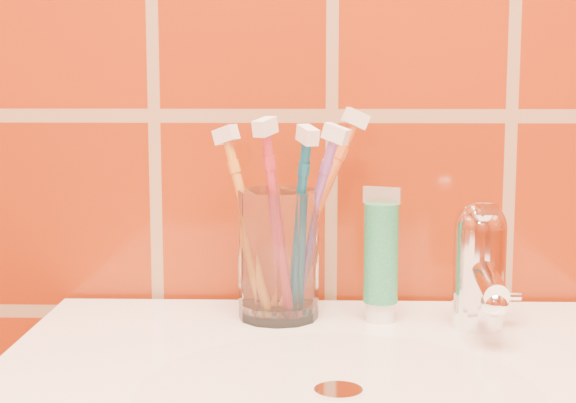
{
  "coord_description": "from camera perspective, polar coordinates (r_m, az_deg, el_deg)",
  "views": [
    {
      "loc": [
        -0.02,
        0.29,
        1.08
      ],
      "look_at": [
        -0.04,
        1.08,
        0.97
      ],
      "focal_mm": 55.0,
      "sensor_mm": 36.0,
      "label": 1
    }
  ],
  "objects": [
    {
      "name": "glass_tumbler",
      "position": [
        0.85,
        -0.62,
        -3.45
      ],
      "size": [
        0.09,
        0.09,
        0.12
      ],
      "primitive_type": "cylinder",
      "rotation": [
        0.0,
        0.0,
        -0.18
      ],
      "color": "white",
      "rests_on": "pedestal_sink"
    },
    {
      "name": "toothbrush_1",
      "position": [
        0.83,
        0.62,
        -1.59
      ],
      "size": [
        0.08,
        0.11,
        0.2
      ],
      "primitive_type": null,
      "rotation": [
        0.23,
        0.0,
        0.48
      ],
      "color": "navy",
      "rests_on": "glass_tumbler"
    },
    {
      "name": "toothbrush_4",
      "position": [
        0.86,
        1.81,
        -0.81
      ],
      "size": [
        0.15,
        0.13,
        0.21
      ],
      "primitive_type": null,
      "rotation": [
        0.41,
        0.0,
        1.86
      ],
      "color": "orange",
      "rests_on": "glass_tumbler"
    },
    {
      "name": "toothbrush_3",
      "position": [
        0.85,
        -2.54,
        -1.46
      ],
      "size": [
        0.13,
        0.12,
        0.2
      ],
      "primitive_type": null,
      "rotation": [
        0.31,
        0.0,
        -2.15
      ],
      "color": "orange",
      "rests_on": "glass_tumbler"
    },
    {
      "name": "toothbrush_0",
      "position": [
        0.82,
        -0.74,
        -1.41
      ],
      "size": [
        0.09,
        0.1,
        0.21
      ],
      "primitive_type": null,
      "rotation": [
        0.19,
        0.0,
        -0.58
      ],
      "color": "#B12533",
      "rests_on": "glass_tumbler"
    },
    {
      "name": "faucet",
      "position": [
        0.83,
        12.34,
        -3.79
      ],
      "size": [
        0.05,
        0.11,
        0.12
      ],
      "color": "white",
      "rests_on": "pedestal_sink"
    },
    {
      "name": "toothpaste_tube",
      "position": [
        0.84,
        6.03,
        -3.71
      ],
      "size": [
        0.04,
        0.03,
        0.13
      ],
      "rotation": [
        0.0,
        0.0,
        -0.4
      ],
      "color": "white",
      "rests_on": "pedestal_sink"
    },
    {
      "name": "toothbrush_2",
      "position": [
        0.84,
        1.37,
        -1.47
      ],
      "size": [
        0.13,
        0.11,
        0.2
      ],
      "primitive_type": null,
      "rotation": [
        0.31,
        0.0,
        1.11
      ],
      "color": "#854594",
      "rests_on": "glass_tumbler"
    }
  ]
}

